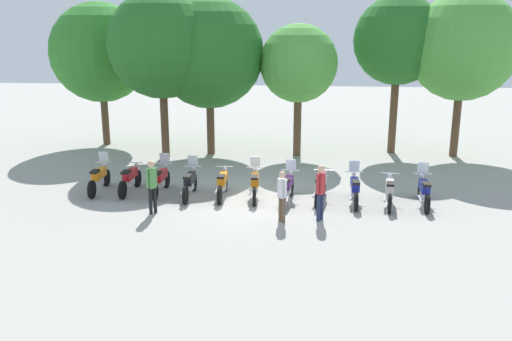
% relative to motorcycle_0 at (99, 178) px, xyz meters
% --- Properties ---
extents(ground_plane, '(80.00, 80.00, 0.00)m').
position_rel_motorcycle_0_xyz_m(ground_plane, '(5.71, -0.32, -0.52)').
color(ground_plane, '#9E9B93').
extents(motorcycle_0, '(0.62, 2.19, 1.37)m').
position_rel_motorcycle_0_xyz_m(motorcycle_0, '(0.00, 0.00, 0.00)').
color(motorcycle_0, black).
rests_on(motorcycle_0, ground_plane).
extents(motorcycle_1, '(0.62, 2.19, 0.99)m').
position_rel_motorcycle_0_xyz_m(motorcycle_1, '(1.14, 0.03, -0.01)').
color(motorcycle_1, black).
rests_on(motorcycle_1, ground_plane).
extents(motorcycle_2, '(0.62, 2.19, 1.37)m').
position_rel_motorcycle_0_xyz_m(motorcycle_2, '(2.29, 0.01, 0.00)').
color(motorcycle_2, black).
rests_on(motorcycle_2, ground_plane).
extents(motorcycle_3, '(0.62, 2.19, 1.37)m').
position_rel_motorcycle_0_xyz_m(motorcycle_3, '(3.43, -0.30, 0.00)').
color(motorcycle_3, black).
rests_on(motorcycle_3, ground_plane).
extents(motorcycle_4, '(0.62, 2.19, 0.99)m').
position_rel_motorcycle_0_xyz_m(motorcycle_4, '(4.57, -0.20, -0.01)').
color(motorcycle_4, black).
rests_on(motorcycle_4, ground_plane).
extents(motorcycle_5, '(0.62, 2.19, 1.37)m').
position_rel_motorcycle_0_xyz_m(motorcycle_5, '(5.71, -0.19, 0.00)').
color(motorcycle_5, black).
rests_on(motorcycle_5, ground_plane).
extents(motorcycle_6, '(0.67, 2.18, 1.37)m').
position_rel_motorcycle_0_xyz_m(motorcycle_6, '(6.86, -0.47, 0.00)').
color(motorcycle_6, black).
rests_on(motorcycle_6, ground_plane).
extents(motorcycle_7, '(0.70, 2.18, 0.99)m').
position_rel_motorcycle_0_xyz_m(motorcycle_7, '(8.00, -0.33, -0.01)').
color(motorcycle_7, black).
rests_on(motorcycle_7, ground_plane).
extents(motorcycle_8, '(0.62, 2.19, 1.37)m').
position_rel_motorcycle_0_xyz_m(motorcycle_8, '(9.13, -0.44, 0.00)').
color(motorcycle_8, black).
rests_on(motorcycle_8, ground_plane).
extents(motorcycle_9, '(0.65, 2.19, 0.99)m').
position_rel_motorcycle_0_xyz_m(motorcycle_9, '(10.28, -0.54, -0.01)').
color(motorcycle_9, black).
rests_on(motorcycle_9, ground_plane).
extents(motorcycle_10, '(0.62, 2.19, 1.37)m').
position_rel_motorcycle_0_xyz_m(motorcycle_10, '(11.42, -0.45, 0.00)').
color(motorcycle_10, black).
rests_on(motorcycle_10, ground_plane).
extents(person_0, '(0.33, 0.37, 1.77)m').
position_rel_motorcycle_0_xyz_m(person_0, '(7.95, -2.27, 0.53)').
color(person_0, '#232D4C').
rests_on(person_0, ground_plane).
extents(person_1, '(0.33, 0.36, 1.76)m').
position_rel_motorcycle_0_xyz_m(person_1, '(2.63, -2.16, 0.52)').
color(person_1, black).
rests_on(person_1, ground_plane).
extents(person_2, '(0.32, 0.36, 1.60)m').
position_rel_motorcycle_0_xyz_m(person_2, '(6.79, -2.49, 0.41)').
color(person_2, brown).
rests_on(person_2, ground_plane).
extents(tree_0, '(4.92, 4.92, 7.12)m').
position_rel_motorcycle_0_xyz_m(tree_0, '(-2.89, 8.17, 4.13)').
color(tree_0, brown).
rests_on(tree_0, ground_plane).
extents(tree_1, '(4.77, 4.77, 7.49)m').
position_rel_motorcycle_0_xyz_m(tree_1, '(0.91, 5.72, 4.57)').
color(tree_1, brown).
rests_on(tree_1, ground_plane).
extents(tree_2, '(5.04, 5.04, 7.23)m').
position_rel_motorcycle_0_xyz_m(tree_2, '(2.89, 6.56, 4.18)').
color(tree_2, brown).
rests_on(tree_2, ground_plane).
extents(tree_3, '(3.54, 3.54, 6.04)m').
position_rel_motorcycle_0_xyz_m(tree_3, '(6.98, 6.65, 3.73)').
color(tree_3, brown).
rests_on(tree_3, ground_plane).
extents(tree_4, '(4.09, 4.09, 7.33)m').
position_rel_motorcycle_0_xyz_m(tree_4, '(11.50, 7.73, 4.74)').
color(tree_4, brown).
rests_on(tree_4, ground_plane).
extents(tree_5, '(4.83, 4.83, 7.44)m').
position_rel_motorcycle_0_xyz_m(tree_5, '(14.28, 7.18, 4.49)').
color(tree_5, brown).
rests_on(tree_5, ground_plane).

